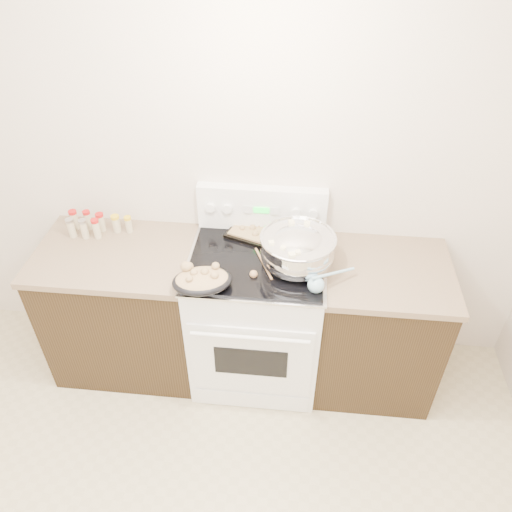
# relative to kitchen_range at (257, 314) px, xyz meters

# --- Properties ---
(room_shell) EXTENTS (4.10, 3.60, 2.75)m
(room_shell) POSITION_rel_kitchen_range_xyz_m (-0.35, -1.42, 1.21)
(room_shell) COLOR beige
(room_shell) RESTS_ON ground
(counter_left) EXTENTS (0.93, 0.67, 0.92)m
(counter_left) POSITION_rel_kitchen_range_xyz_m (-0.83, 0.01, -0.03)
(counter_left) COLOR black
(counter_left) RESTS_ON ground
(counter_right) EXTENTS (0.73, 0.67, 0.92)m
(counter_right) POSITION_rel_kitchen_range_xyz_m (0.73, 0.01, -0.03)
(counter_right) COLOR black
(counter_right) RESTS_ON ground
(kitchen_range) EXTENTS (0.78, 0.73, 1.22)m
(kitchen_range) POSITION_rel_kitchen_range_xyz_m (0.00, 0.00, 0.00)
(kitchen_range) COLOR white
(kitchen_range) RESTS_ON ground
(mixing_bowl) EXTENTS (0.50, 0.50, 0.24)m
(mixing_bowl) POSITION_rel_kitchen_range_xyz_m (0.22, -0.03, 0.55)
(mixing_bowl) COLOR silver
(mixing_bowl) RESTS_ON kitchen_range
(roasting_pan) EXTENTS (0.36, 0.29, 0.12)m
(roasting_pan) POSITION_rel_kitchen_range_xyz_m (-0.26, -0.27, 0.50)
(roasting_pan) COLOR black
(roasting_pan) RESTS_ON kitchen_range
(baking_sheet) EXTENTS (0.43, 0.37, 0.06)m
(baking_sheet) POSITION_rel_kitchen_range_xyz_m (0.00, 0.22, 0.47)
(baking_sheet) COLOR black
(baking_sheet) RESTS_ON kitchen_range
(wooden_spoon) EXTENTS (0.13, 0.26, 0.04)m
(wooden_spoon) POSITION_rel_kitchen_range_xyz_m (0.01, -0.12, 0.46)
(wooden_spoon) COLOR #A97A4D
(wooden_spoon) RESTS_ON kitchen_range
(blue_ladle) EXTENTS (0.25, 0.21, 0.11)m
(blue_ladle) POSITION_rel_kitchen_range_xyz_m (0.34, -0.22, 0.49)
(blue_ladle) COLOR #8FBDD5
(blue_ladle) RESTS_ON kitchen_range
(spice_jars) EXTENTS (0.38, 0.14, 0.13)m
(spice_jars) POSITION_rel_kitchen_range_xyz_m (-1.00, 0.17, 0.49)
(spice_jars) COLOR #BFB28C
(spice_jars) RESTS_ON counter_left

